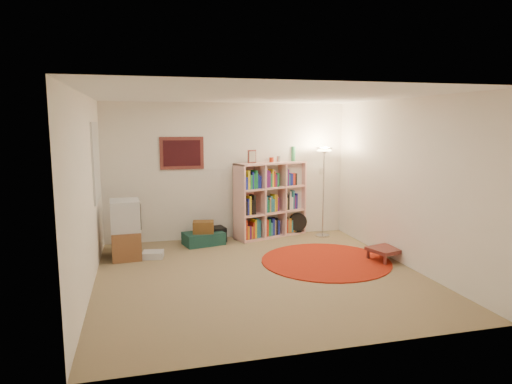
% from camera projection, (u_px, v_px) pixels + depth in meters
% --- Properties ---
extents(room, '(4.54, 4.54, 2.54)m').
position_uv_depth(room, '(255.00, 187.00, 6.31)').
color(room, '#856F4E').
rests_on(room, ground).
extents(bookshelf, '(1.46, 0.84, 1.69)m').
position_uv_depth(bookshelf, '(269.00, 201.00, 8.58)').
color(bookshelf, '#FFB7AA').
rests_on(bookshelf, ground).
extents(floor_lamp, '(0.35, 0.35, 1.69)m').
position_uv_depth(floor_lamp, '(324.00, 163.00, 8.46)').
color(floor_lamp, silver).
rests_on(floor_lamp, ground).
extents(floor_fan, '(0.35, 0.19, 0.40)m').
position_uv_depth(floor_fan, '(298.00, 223.00, 8.86)').
color(floor_fan, black).
rests_on(floor_fan, ground).
extents(tv_stand, '(0.48, 0.66, 0.93)m').
position_uv_depth(tv_stand, '(126.00, 230.00, 7.26)').
color(tv_stand, brown).
rests_on(tv_stand, ground).
extents(dvd_box, '(0.36, 0.32, 0.11)m').
position_uv_depth(dvd_box, '(153.00, 255.00, 7.27)').
color(dvd_box, silver).
rests_on(dvd_box, ground).
extents(suitcase, '(0.76, 0.58, 0.22)m').
position_uv_depth(suitcase, '(204.00, 238.00, 8.07)').
color(suitcase, '#143933').
rests_on(suitcase, ground).
extents(wicker_basket, '(0.40, 0.31, 0.21)m').
position_uv_depth(wicker_basket, '(203.00, 227.00, 8.01)').
color(wicker_basket, '#5A3616').
rests_on(wicker_basket, suitcase).
extents(duffel_bag, '(0.42, 0.37, 0.26)m').
position_uv_depth(duffel_bag, '(214.00, 234.00, 8.28)').
color(duffel_bag, black).
rests_on(duffel_bag, ground).
extents(red_rug, '(2.00, 2.00, 0.02)m').
position_uv_depth(red_rug, '(326.00, 261.00, 7.09)').
color(red_rug, maroon).
rests_on(red_rug, ground).
extents(side_table, '(0.55, 0.55, 0.21)m').
position_uv_depth(side_table, '(385.00, 250.00, 7.11)').
color(side_table, '#5A231F').
rests_on(side_table, ground).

